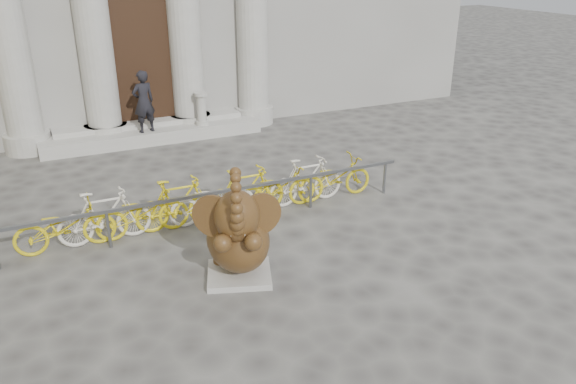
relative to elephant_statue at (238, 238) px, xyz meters
name	(u,v)px	position (x,y,z in m)	size (l,w,h in m)	color
ground	(303,324)	(0.39, -1.54, -0.73)	(80.00, 80.00, 0.00)	#474442
entrance_steps	(153,134)	(0.39, 7.86, -0.55)	(6.00, 1.20, 0.36)	#A8A59E
elephant_statue	(238,238)	(0.00, 0.00, 0.00)	(1.35, 1.60, 2.02)	#A8A59E
bike_rack	(212,197)	(0.29, 2.19, -0.23)	(8.00, 0.53, 1.00)	slate
pedestrian	(144,102)	(0.14, 7.52, 0.46)	(0.61, 0.40, 1.66)	black
balustrade_post	(201,110)	(1.73, 7.56, 0.05)	(0.37, 0.37, 0.92)	#A8A59E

